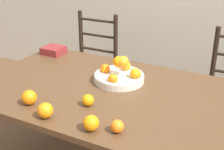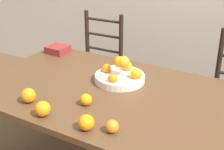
# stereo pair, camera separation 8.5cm
# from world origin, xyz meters

# --- Properties ---
(dining_table) EXTENTS (1.78, 1.03, 0.74)m
(dining_table) POSITION_xyz_m (0.00, 0.00, 0.66)
(dining_table) COLOR #4C331E
(dining_table) RESTS_ON ground_plane
(fruit_bowl) EXTENTS (0.32, 0.32, 0.17)m
(fruit_bowl) POSITION_xyz_m (-0.05, 0.15, 0.78)
(fruit_bowl) COLOR beige
(fruit_bowl) RESTS_ON dining_table
(orange_loose_0) EXTENTS (0.06, 0.06, 0.06)m
(orange_loose_0) POSITION_xyz_m (0.20, -0.38, 0.77)
(orange_loose_0) COLOR orange
(orange_loose_0) RESTS_ON dining_table
(orange_loose_1) EXTENTS (0.08, 0.08, 0.08)m
(orange_loose_1) POSITION_xyz_m (-0.18, -0.43, 0.78)
(orange_loose_1) COLOR orange
(orange_loose_1) RESTS_ON dining_table
(orange_loose_2) EXTENTS (0.08, 0.08, 0.08)m
(orange_loose_2) POSITION_xyz_m (-0.35, -0.36, 0.78)
(orange_loose_2) COLOR orange
(orange_loose_2) RESTS_ON dining_table
(orange_loose_3) EXTENTS (0.08, 0.08, 0.08)m
(orange_loose_3) POSITION_xyz_m (0.08, -0.42, 0.78)
(orange_loose_3) COLOR orange
(orange_loose_3) RESTS_ON dining_table
(orange_loose_4) EXTENTS (0.07, 0.07, 0.07)m
(orange_loose_4) POSITION_xyz_m (-0.06, -0.22, 0.77)
(orange_loose_4) COLOR orange
(orange_loose_4) RESTS_ON dining_table
(chair_left) EXTENTS (0.42, 0.41, 0.96)m
(chair_left) POSITION_xyz_m (-0.69, 0.84, 0.46)
(chair_left) COLOR black
(chair_left) RESTS_ON ground_plane
(book_stack) EXTENTS (0.16, 0.15, 0.06)m
(book_stack) POSITION_xyz_m (-0.75, 0.38, 0.77)
(book_stack) COLOR maroon
(book_stack) RESTS_ON dining_table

